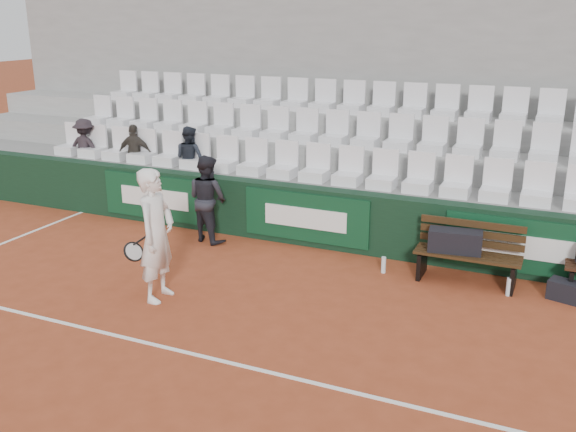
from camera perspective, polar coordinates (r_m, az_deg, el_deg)
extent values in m
plane|color=#994022|center=(7.63, -8.28, -12.10)|extent=(80.00, 80.00, 0.00)
cube|color=white|center=(7.63, -8.28, -12.08)|extent=(18.00, 0.06, 0.01)
cube|color=black|center=(10.74, 2.92, -0.12)|extent=(18.00, 0.30, 1.00)
cube|color=#0C381E|center=(12.06, -11.72, 1.62)|extent=(2.20, 0.04, 0.82)
cube|color=#0C381E|center=(10.65, 1.58, -0.14)|extent=(2.20, 0.04, 0.82)
cube|color=#0C381E|center=(9.94, 20.03, -2.54)|extent=(2.20, 0.04, 0.82)
cube|color=gray|center=(11.30, 4.06, 0.76)|extent=(18.00, 0.95, 1.00)
cube|color=gray|center=(12.10, 5.62, 2.96)|extent=(18.00, 0.95, 1.45)
cube|color=#999996|center=(12.93, 7.00, 4.89)|extent=(18.00, 0.95, 1.90)
cube|color=gray|center=(13.31, 8.01, 10.67)|extent=(18.00, 0.30, 4.40)
cube|color=white|center=(10.93, 3.83, 4.61)|extent=(11.90, 0.44, 0.63)
cube|color=silver|center=(11.72, 5.50, 7.69)|extent=(11.90, 0.44, 0.63)
cube|color=silver|center=(12.55, 6.97, 10.37)|extent=(11.90, 0.44, 0.63)
cube|color=#372210|center=(9.69, 15.59, -4.49)|extent=(1.50, 0.56, 0.45)
cube|color=black|center=(9.60, 14.63, -2.16)|extent=(0.79, 0.41, 0.32)
cube|color=black|center=(9.61, 23.47, -6.12)|extent=(0.50, 0.38, 0.27)
cylinder|color=silver|center=(9.83, 8.49, -4.32)|extent=(0.07, 0.07, 0.25)
cylinder|color=silver|center=(9.47, 19.04, -5.96)|extent=(0.07, 0.07, 0.26)
imported|color=white|center=(8.78, -11.61, -1.68)|extent=(0.49, 0.70, 1.83)
torus|color=black|center=(9.11, -13.56, -3.10)|extent=(0.19, 0.30, 0.26)
cylinder|color=black|center=(8.97, -12.97, -2.10)|extent=(0.26, 0.03, 0.20)
imported|color=black|center=(10.99, -7.18, 1.54)|extent=(0.86, 0.75, 1.50)
imported|color=black|center=(13.65, -17.72, 7.63)|extent=(0.80, 0.50, 1.19)
imported|color=#322D28|center=(12.88, -13.57, 7.34)|extent=(0.73, 0.48, 1.16)
imported|color=black|center=(12.16, -8.83, 7.17)|extent=(0.67, 0.56, 1.21)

